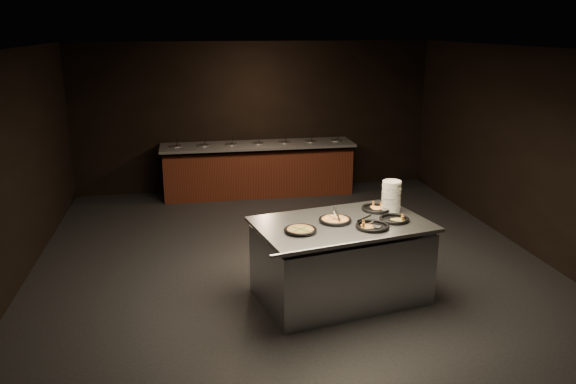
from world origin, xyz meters
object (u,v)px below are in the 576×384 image
plate_stack (391,196)px  pan_veggie_whole (300,230)px  pan_cheese_whole (335,220)px  serving_counter (341,262)px

plate_stack → pan_veggie_whole: plate_stack is taller
pan_cheese_whole → serving_counter: bearing=-38.9°
serving_counter → pan_cheese_whole: 0.53m
pan_cheese_whole → plate_stack: bearing=19.8°
serving_counter → plate_stack: 1.06m
plate_stack → pan_cheese_whole: (-0.79, -0.29, -0.17)m
plate_stack → pan_cheese_whole: plate_stack is taller
serving_counter → pan_veggie_whole: bearing=-170.4°
serving_counter → plate_stack: plate_stack is taller
serving_counter → plate_stack: size_ratio=5.89×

